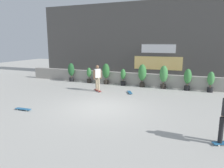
% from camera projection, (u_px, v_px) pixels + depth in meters
% --- Properties ---
extents(ground_plane, '(48.00, 48.00, 0.00)m').
position_uv_depth(ground_plane, '(101.00, 108.00, 10.25)').
color(ground_plane, '#B2AFA8').
extents(planter_wall, '(18.00, 0.40, 0.90)m').
position_uv_depth(planter_wall, '(134.00, 79.00, 15.63)').
color(planter_wall, gray).
rests_on(planter_wall, ground).
extents(building_backdrop, '(20.00, 2.08, 6.50)m').
position_uv_depth(building_backdrop, '(147.00, 41.00, 18.74)').
color(building_backdrop, '#4C4947').
rests_on(building_backdrop, ground).
extents(potted_plant_0, '(0.50, 0.50, 1.48)m').
position_uv_depth(potted_plant_0, '(71.00, 71.00, 17.00)').
color(potted_plant_0, black).
rests_on(potted_plant_0, ground).
extents(potted_plant_1, '(0.36, 0.36, 1.18)m').
position_uv_depth(potted_plant_1, '(89.00, 75.00, 16.46)').
color(potted_plant_1, '#2D2823').
rests_on(potted_plant_1, ground).
extents(potted_plant_2, '(0.54, 0.54, 1.56)m').
position_uv_depth(potted_plant_2, '(106.00, 72.00, 15.89)').
color(potted_plant_2, '#2D2823').
rests_on(potted_plant_2, ground).
extents(potted_plant_3, '(0.37, 0.37, 1.22)m').
position_uv_depth(potted_plant_3, '(123.00, 77.00, 15.45)').
color(potted_plant_3, black).
rests_on(potted_plant_3, ground).
extents(potted_plant_4, '(0.57, 0.57, 1.61)m').
position_uv_depth(potted_plant_4, '(142.00, 74.00, 14.88)').
color(potted_plant_4, '#2D2823').
rests_on(potted_plant_4, ground).
extents(potted_plant_5, '(0.55, 0.55, 1.58)m').
position_uv_depth(potted_plant_5, '(164.00, 75.00, 14.35)').
color(potted_plant_5, '#2D2823').
rests_on(potted_plant_5, ground).
extents(potted_plant_6, '(0.48, 0.48, 1.43)m').
position_uv_depth(potted_plant_6, '(188.00, 78.00, 13.81)').
color(potted_plant_6, black).
rests_on(potted_plant_6, ground).
extents(potted_plant_7, '(0.42, 0.42, 1.32)m').
position_uv_depth(potted_plant_7, '(211.00, 81.00, 13.33)').
color(potted_plant_7, black).
rests_on(potted_plant_7, ground).
extents(skater_far_left, '(0.73, 0.69, 1.70)m').
position_uv_depth(skater_far_left, '(97.00, 77.00, 13.54)').
color(skater_far_left, maroon).
rests_on(skater_far_left, ground).
extents(skateboard_near_camera, '(0.55, 0.80, 0.08)m').
position_uv_depth(skateboard_near_camera, '(130.00, 92.00, 13.16)').
color(skateboard_near_camera, '#266699').
rests_on(skateboard_near_camera, ground).
extents(skateboard_aside, '(0.81, 0.24, 0.08)m').
position_uv_depth(skateboard_aside, '(23.00, 109.00, 9.87)').
color(skateboard_aside, '#266699').
rests_on(skateboard_aside, ground).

